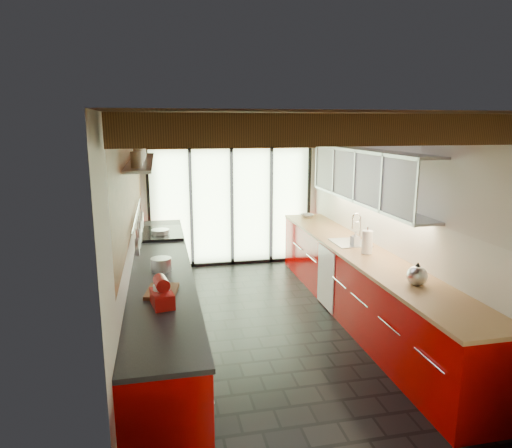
{
  "coord_description": "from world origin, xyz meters",
  "views": [
    {
      "loc": [
        -1.24,
        -5.26,
        2.52
      ],
      "look_at": [
        -0.04,
        0.4,
        1.25
      ],
      "focal_mm": 32.0,
      "sensor_mm": 36.0,
      "label": 1
    }
  ],
  "objects_px": {
    "paper_towel": "(367,242)",
    "soap_bottle": "(355,239)",
    "kettle": "(417,274)",
    "bowl": "(307,216)",
    "stand_mixer": "(162,293)"
  },
  "relations": [
    {
      "from": "paper_towel",
      "to": "soap_bottle",
      "type": "height_order",
      "value": "paper_towel"
    },
    {
      "from": "kettle",
      "to": "soap_bottle",
      "type": "height_order",
      "value": "kettle"
    },
    {
      "from": "paper_towel",
      "to": "bowl",
      "type": "bearing_deg",
      "value": 90.0
    },
    {
      "from": "stand_mixer",
      "to": "soap_bottle",
      "type": "bearing_deg",
      "value": 31.07
    },
    {
      "from": "stand_mixer",
      "to": "kettle",
      "type": "distance_m",
      "value": 2.54
    },
    {
      "from": "paper_towel",
      "to": "soap_bottle",
      "type": "distance_m",
      "value": 0.36
    },
    {
      "from": "stand_mixer",
      "to": "bowl",
      "type": "xyz_separation_m",
      "value": [
        2.54,
        3.55,
        -0.08
      ]
    },
    {
      "from": "stand_mixer",
      "to": "soap_bottle",
      "type": "relative_size",
      "value": 1.59
    },
    {
      "from": "bowl",
      "to": "stand_mixer",
      "type": "bearing_deg",
      "value": -125.55
    },
    {
      "from": "soap_bottle",
      "to": "stand_mixer",
      "type": "bearing_deg",
      "value": -148.93
    },
    {
      "from": "stand_mixer",
      "to": "kettle",
      "type": "height_order",
      "value": "stand_mixer"
    },
    {
      "from": "kettle",
      "to": "soap_bottle",
      "type": "relative_size",
      "value": 1.29
    },
    {
      "from": "kettle",
      "to": "bowl",
      "type": "distance_m",
      "value": 3.54
    },
    {
      "from": "paper_towel",
      "to": "bowl",
      "type": "height_order",
      "value": "paper_towel"
    },
    {
      "from": "stand_mixer",
      "to": "bowl",
      "type": "relative_size",
      "value": 1.55
    }
  ]
}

